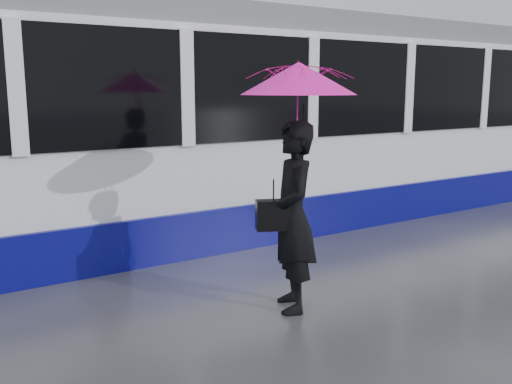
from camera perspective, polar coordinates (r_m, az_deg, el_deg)
ground at (r=6.65m, az=0.50°, el=-9.00°), size 90.00×90.00×0.00m
rails at (r=8.74m, az=-8.69°, el=-4.31°), size 34.00×1.51×0.02m
tram at (r=8.58m, az=-7.53°, el=6.48°), size 26.00×2.56×3.35m
woman at (r=5.64m, az=3.69°, el=-2.53°), size 0.70×0.82×1.90m
umbrella at (r=5.53m, az=4.25°, el=9.03°), size 1.48×1.48×1.28m
handbag at (r=5.52m, az=1.75°, el=-2.31°), size 0.37×0.27×0.47m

